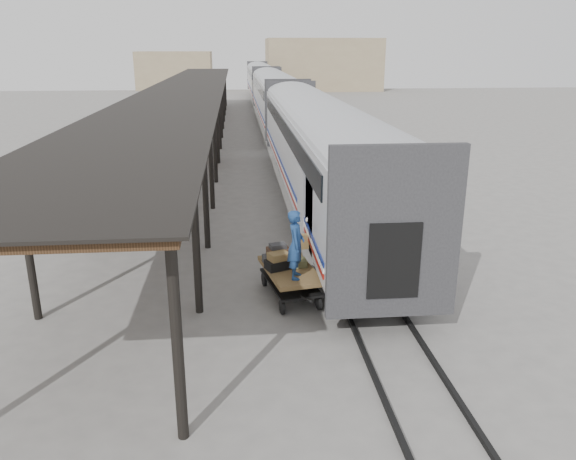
{
  "coord_description": "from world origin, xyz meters",
  "views": [
    {
      "loc": [
        -0.26,
        -15.52,
        6.62
      ],
      "look_at": [
        1.13,
        -0.48,
        1.7
      ],
      "focal_mm": 35.0,
      "sensor_mm": 36.0,
      "label": 1
    }
  ],
  "objects_px": {
    "baggage_cart": "(290,275)",
    "porter": "(296,245)",
    "pedestrian": "(180,156)",
    "luggage_tug": "(192,152)"
  },
  "relations": [
    {
      "from": "baggage_cart",
      "to": "porter",
      "type": "height_order",
      "value": "porter"
    },
    {
      "from": "luggage_tug",
      "to": "pedestrian",
      "type": "xyz_separation_m",
      "value": [
        -0.52,
        -2.2,
        0.18
      ]
    },
    {
      "from": "baggage_cart",
      "to": "porter",
      "type": "relative_size",
      "value": 1.42
    },
    {
      "from": "porter",
      "to": "pedestrian",
      "type": "height_order",
      "value": "porter"
    },
    {
      "from": "luggage_tug",
      "to": "pedestrian",
      "type": "distance_m",
      "value": 2.27
    },
    {
      "from": "porter",
      "to": "pedestrian",
      "type": "xyz_separation_m",
      "value": [
        -4.65,
        17.99,
        -0.93
      ]
    },
    {
      "from": "luggage_tug",
      "to": "pedestrian",
      "type": "bearing_deg",
      "value": -120.96
    },
    {
      "from": "porter",
      "to": "pedestrian",
      "type": "bearing_deg",
      "value": 23.92
    },
    {
      "from": "baggage_cart",
      "to": "pedestrian",
      "type": "relative_size",
      "value": 1.53
    },
    {
      "from": "porter",
      "to": "baggage_cart",
      "type": "bearing_deg",
      "value": 17.43
    }
  ]
}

